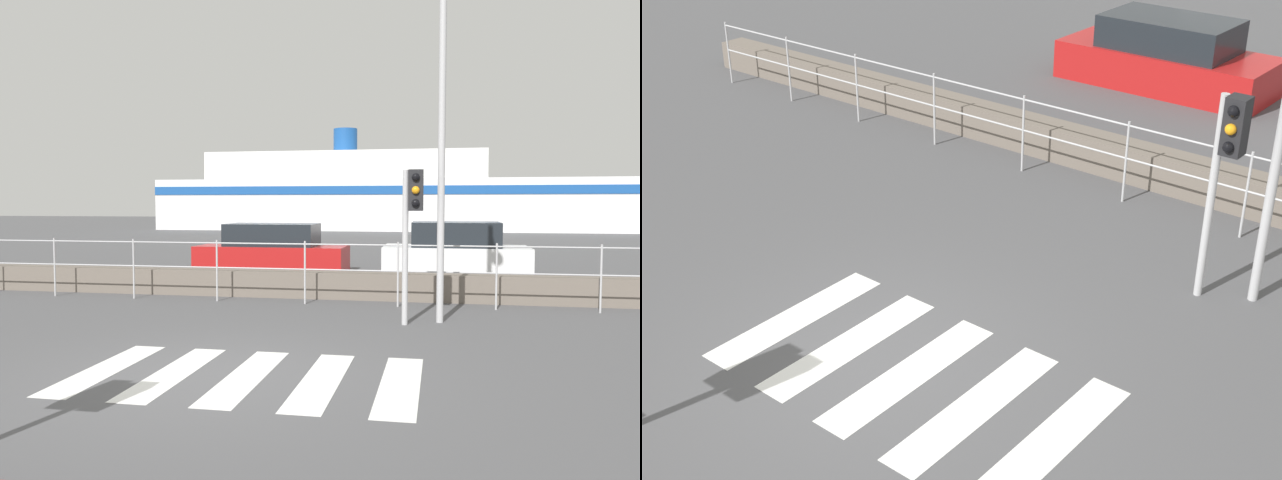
% 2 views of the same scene
% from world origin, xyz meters
% --- Properties ---
extents(ground_plane, '(160.00, 160.00, 0.00)m').
position_xyz_m(ground_plane, '(0.00, 0.00, 0.00)').
color(ground_plane, '#4C4C4F').
extents(crosswalk, '(4.05, 2.40, 0.01)m').
position_xyz_m(crosswalk, '(0.44, 0.00, 0.00)').
color(crosswalk, silver).
rests_on(crosswalk, ground_plane).
extents(seawall, '(20.77, 0.55, 0.56)m').
position_xyz_m(seawall, '(0.00, 6.18, 0.28)').
color(seawall, '#6B6056').
rests_on(seawall, ground_plane).
extents(harbor_fence, '(18.73, 0.04, 1.28)m').
position_xyz_m(harbor_fence, '(0.00, 5.30, 0.83)').
color(harbor_fence, '#B2B2B5').
rests_on(harbor_fence, ground_plane).
extents(traffic_light_far, '(0.34, 0.32, 2.59)m').
position_xyz_m(traffic_light_far, '(2.21, 3.49, 1.91)').
color(traffic_light_far, '#B2B2B5').
rests_on(traffic_light_far, ground_plane).
extents(parked_car_red, '(4.37, 1.76, 1.43)m').
position_xyz_m(parked_car_red, '(-2.17, 10.80, 0.61)').
color(parked_car_red, '#B21919').
rests_on(parked_car_red, ground_plane).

